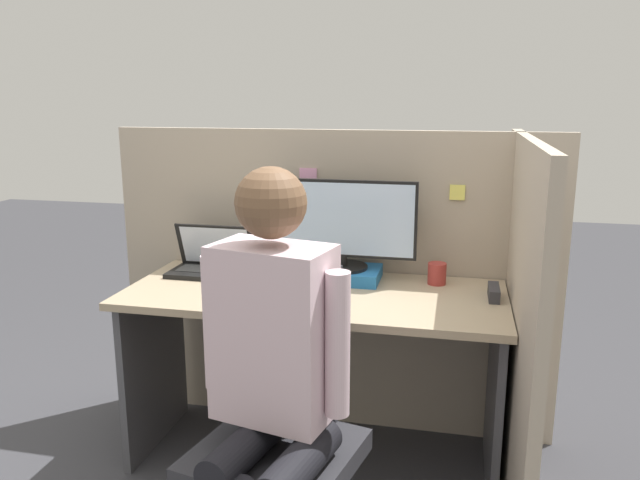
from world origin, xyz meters
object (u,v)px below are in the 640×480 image
(paper_box, at_px, (343,274))
(office_chair, at_px, (277,418))
(laptop, at_px, (212,264))
(carrot_toy, at_px, (303,298))
(coffee_mug, at_px, (437,274))
(person, at_px, (272,364))
(stapler, at_px, (494,292))
(monitor, at_px, (343,223))

(paper_box, xyz_separation_m, office_chair, (-0.07, -0.77, -0.27))
(laptop, bearing_deg, carrot_toy, -32.19)
(coffee_mug, bearing_deg, carrot_toy, -142.77)
(person, bearing_deg, stapler, 51.16)
(monitor, height_order, stapler, monitor)
(paper_box, relative_size, person, 0.24)
(paper_box, relative_size, stapler, 2.09)
(laptop, bearing_deg, stapler, -4.12)
(paper_box, bearing_deg, monitor, 90.00)
(stapler, bearing_deg, office_chair, -136.46)
(monitor, distance_m, carrot_toy, 0.42)
(laptop, bearing_deg, office_chair, -55.36)
(stapler, distance_m, carrot_toy, 0.74)
(monitor, xyz_separation_m, office_chair, (-0.07, -0.77, -0.48))
(laptop, relative_size, stapler, 2.37)
(laptop, height_order, office_chair, office_chair)
(paper_box, distance_m, laptop, 0.58)
(laptop, relative_size, person, 0.27)
(stapler, bearing_deg, carrot_toy, -162.59)
(stapler, relative_size, carrot_toy, 1.25)
(laptop, bearing_deg, paper_box, 3.30)
(stapler, bearing_deg, coffee_mug, 146.95)
(monitor, relative_size, person, 0.46)
(paper_box, relative_size, coffee_mug, 3.50)
(paper_box, relative_size, carrot_toy, 2.61)
(monitor, relative_size, coffee_mug, 6.83)
(coffee_mug, bearing_deg, laptop, -176.51)
(monitor, bearing_deg, carrot_toy, -104.55)
(monitor, bearing_deg, stapler, -11.21)
(carrot_toy, height_order, person, person)
(carrot_toy, xyz_separation_m, person, (0.06, -0.58, -0.01))
(paper_box, xyz_separation_m, laptop, (-0.58, -0.03, 0.02))
(office_chair, distance_m, coffee_mug, 0.96)
(monitor, xyz_separation_m, laptop, (-0.58, -0.04, -0.20))
(paper_box, height_order, office_chair, office_chair)
(stapler, distance_m, office_chair, 0.98)
(carrot_toy, bearing_deg, monitor, 75.45)
(carrot_toy, xyz_separation_m, office_chair, (0.02, -0.43, -0.26))
(stapler, distance_m, person, 1.03)
(stapler, relative_size, office_chair, 0.15)
(monitor, bearing_deg, coffee_mug, 3.36)
(stapler, height_order, coffee_mug, coffee_mug)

